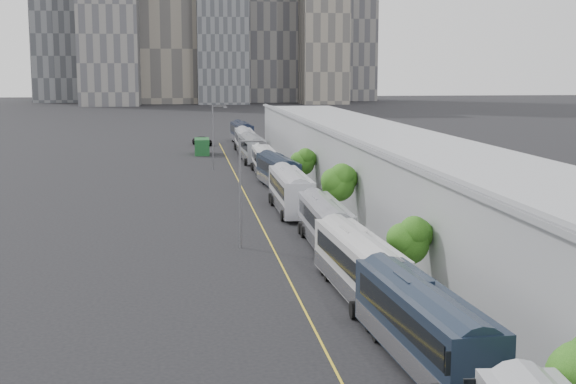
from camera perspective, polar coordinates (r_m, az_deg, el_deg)
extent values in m
cube|color=gray|center=(71.37, 6.53, -2.16)|extent=(10.00, 170.00, 0.12)
cube|color=gold|center=(69.61, -1.90, -2.42)|extent=(0.12, 160.00, 0.02)
cube|color=gray|center=(71.89, 9.67, 0.55)|extent=(12.00, 160.00, 6.80)
cube|color=gray|center=(71.59, 9.72, 2.50)|extent=(12.45, 160.40, 2.57)
cube|color=gray|center=(69.96, 5.11, 3.39)|extent=(0.30, 160.00, 0.40)
cube|color=slate|center=(324.48, -4.74, 13.35)|extent=(20.00, 20.00, 80.00)
cube|color=gray|center=(323.62, 2.58, 12.49)|extent=(18.00, 18.00, 70.00)
cube|color=black|center=(37.51, 9.51, -9.27)|extent=(3.41, 13.13, 3.15)
cube|color=black|center=(37.16, 9.62, -8.53)|extent=(3.37, 11.58, 1.07)
cube|color=silver|center=(37.83, 9.47, -10.72)|extent=(3.43, 12.87, 1.01)
cube|color=black|center=(38.40, 8.92, -6.15)|extent=(1.43, 2.28, 0.30)
cube|color=silver|center=(48.42, 5.02, -5.09)|extent=(3.16, 13.00, 3.13)
cube|color=black|center=(48.10, 5.08, -4.49)|extent=(3.15, 11.46, 1.06)
cube|color=silver|center=(48.66, 5.00, -6.23)|extent=(3.19, 12.75, 1.00)
cube|color=silver|center=(49.46, 4.67, -2.76)|extent=(1.39, 2.24, 0.30)
cube|color=gray|center=(61.60, 2.63, -2.17)|extent=(2.57, 12.31, 2.98)
cube|color=black|center=(61.31, 2.66, -1.71)|extent=(2.61, 10.83, 1.01)
cube|color=silver|center=(61.78, 2.62, -3.04)|extent=(2.60, 12.06, 0.95)
cube|color=gray|center=(62.69, 2.41, -0.47)|extent=(1.25, 2.09, 0.28)
cube|color=silver|center=(76.28, 0.17, 0.09)|extent=(2.77, 13.59, 3.29)
cube|color=black|center=(75.99, 0.19, 0.51)|extent=(2.82, 11.96, 1.12)
cube|color=silver|center=(76.45, 0.17, -0.69)|extent=(2.81, 13.32, 1.05)
cube|color=silver|center=(77.58, 0.02, 1.57)|extent=(1.37, 2.30, 0.31)
cube|color=black|center=(91.44, -0.74, 1.46)|extent=(3.71, 13.09, 3.13)
cube|color=black|center=(91.18, -0.72, 1.79)|extent=(3.64, 11.55, 1.06)
cube|color=silver|center=(91.57, -0.73, 0.83)|extent=(3.73, 12.83, 1.00)
cube|color=black|center=(92.71, -0.85, 2.62)|extent=(1.48, 2.29, 0.30)
cube|color=silver|center=(104.79, -1.74, 2.30)|extent=(2.65, 12.03, 2.90)
cube|color=black|center=(104.55, -1.73, 2.57)|extent=(2.68, 10.59, 0.99)
cube|color=silver|center=(104.90, -1.74, 1.80)|extent=(2.69, 11.79, 0.93)
cube|color=silver|center=(106.00, -1.82, 3.24)|extent=(1.24, 2.05, 0.28)
cube|color=gray|center=(118.30, -2.58, 3.13)|extent=(3.05, 13.51, 3.26)
cube|color=black|center=(118.04, -2.58, 3.41)|extent=(3.07, 11.90, 1.11)
cube|color=silver|center=(118.40, -2.58, 2.63)|extent=(3.08, 13.25, 1.04)
cube|color=gray|center=(119.68, -2.65, 4.05)|extent=(1.41, 2.31, 0.31)
cube|color=#B6B8C1|center=(132.16, -3.09, 3.70)|extent=(2.86, 13.32, 3.22)
cube|color=black|center=(131.90, -3.08, 3.94)|extent=(2.89, 11.73, 1.09)
cube|color=silver|center=(132.25, -3.08, 3.26)|extent=(2.89, 13.05, 1.03)
cube|color=#B6B8C1|center=(133.54, -3.15, 4.51)|extent=(1.36, 2.27, 0.31)
cube|color=black|center=(147.53, -3.31, 4.24)|extent=(3.38, 13.76, 3.31)
cube|color=black|center=(147.27, -3.30, 4.46)|extent=(3.36, 12.12, 1.12)
cube|color=silver|center=(147.61, -3.31, 3.83)|extent=(3.41, 13.49, 1.06)
cube|color=black|center=(148.97, -3.36, 4.98)|extent=(1.47, 2.37, 0.31)
cylinder|color=black|center=(50.16, 8.51, -5.09)|extent=(0.18, 0.18, 3.10)
sphere|color=#195313|center=(49.79, 8.56, -3.21)|extent=(2.60, 2.60, 2.60)
cylinder|color=black|center=(70.60, 3.58, -0.73)|extent=(0.18, 0.18, 3.77)
sphere|color=#195313|center=(70.30, 3.59, 0.89)|extent=(2.98, 2.98, 2.98)
cylinder|color=black|center=(92.02, 1.06, 1.25)|extent=(0.18, 0.18, 3.03)
sphere|color=#195313|center=(91.82, 1.06, 2.28)|extent=(2.69, 2.69, 2.69)
cylinder|color=#59595E|center=(60.47, -3.43, -0.17)|extent=(0.18, 0.18, 8.24)
cylinder|color=#59595E|center=(60.05, -2.60, 3.64)|extent=(1.80, 0.14, 0.14)
cube|color=#59595E|center=(60.14, -1.84, 3.50)|extent=(0.50, 0.22, 0.18)
cylinder|color=#59595E|center=(108.31, -5.36, 3.85)|extent=(0.18, 0.18, 8.71)
cylinder|color=#59595E|center=(108.08, -4.91, 6.10)|extent=(1.80, 0.14, 0.14)
cube|color=#59595E|center=(108.12, -4.48, 6.03)|extent=(0.50, 0.22, 0.18)
cube|color=#15441E|center=(129.07, -6.14, 3.23)|extent=(2.41, 5.69, 2.53)
imported|color=black|center=(144.95, -6.11, 3.63)|extent=(3.73, 5.96, 1.54)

